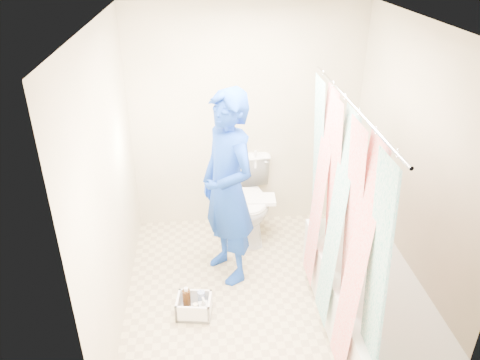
{
  "coord_description": "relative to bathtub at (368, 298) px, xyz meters",
  "views": [
    {
      "loc": [
        -0.47,
        -3.28,
        2.94
      ],
      "look_at": [
        -0.14,
        0.43,
        0.97
      ],
      "focal_mm": 35.0,
      "sensor_mm": 36.0,
      "label": 1
    }
  ],
  "objects": [
    {
      "name": "floor",
      "position": [
        -0.85,
        0.43,
        -0.27
      ],
      "size": [
        2.6,
        2.6,
        0.0
      ],
      "primitive_type": "plane",
      "color": "tan",
      "rests_on": "ground"
    },
    {
      "name": "ceiling",
      "position": [
        -0.85,
        0.43,
        2.13
      ],
      "size": [
        2.4,
        2.6,
        0.02
      ],
      "primitive_type": "cube",
      "color": "white",
      "rests_on": "wall_back"
    },
    {
      "name": "wall_back",
      "position": [
        -0.85,
        1.73,
        0.93
      ],
      "size": [
        2.4,
        0.02,
        2.4
      ],
      "primitive_type": "cube",
      "color": "beige",
      "rests_on": "ground"
    },
    {
      "name": "wall_front",
      "position": [
        -0.85,
        -0.88,
        0.93
      ],
      "size": [
        2.4,
        0.02,
        2.4
      ],
      "primitive_type": "cube",
      "color": "beige",
      "rests_on": "ground"
    },
    {
      "name": "wall_left",
      "position": [
        -2.05,
        0.43,
        0.93
      ],
      "size": [
        0.02,
        2.6,
        2.4
      ],
      "primitive_type": "cube",
      "color": "beige",
      "rests_on": "ground"
    },
    {
      "name": "wall_right",
      "position": [
        0.35,
        0.43,
        0.93
      ],
      "size": [
        0.02,
        2.6,
        2.4
      ],
      "primitive_type": "cube",
      "color": "beige",
      "rests_on": "ground"
    },
    {
      "name": "bathtub",
      "position": [
        0.0,
        0.0,
        0.0
      ],
      "size": [
        0.7,
        1.75,
        0.5
      ],
      "color": "white",
      "rests_on": "ground"
    },
    {
      "name": "curtain_rod",
      "position": [
        -0.33,
        0.0,
        1.68
      ],
      "size": [
        0.02,
        1.9,
        0.02
      ],
      "primitive_type": "cylinder",
      "rotation": [
        1.57,
        0.0,
        0.0
      ],
      "color": "silver",
      "rests_on": "wall_back"
    },
    {
      "name": "shower_curtain",
      "position": [
        -0.33,
        0.0,
        0.75
      ],
      "size": [
        0.06,
        1.75,
        1.8
      ],
      "primitive_type": "cube",
      "color": "white",
      "rests_on": "curtain_rod"
    },
    {
      "name": "toilet",
      "position": [
        -0.83,
        1.44,
        0.15
      ],
      "size": [
        0.51,
        0.85,
        0.84
      ],
      "primitive_type": "imported",
      "rotation": [
        0.0,
        0.0,
        -0.06
      ],
      "color": "white",
      "rests_on": "ground"
    },
    {
      "name": "tank_lid",
      "position": [
        -0.84,
        1.31,
        0.22
      ],
      "size": [
        0.53,
        0.25,
        0.04
      ],
      "primitive_type": "cube",
      "rotation": [
        0.0,
        0.0,
        -0.06
      ],
      "color": "white",
      "rests_on": "toilet"
    },
    {
      "name": "tank_internals",
      "position": [
        -0.87,
        1.67,
        0.56
      ],
      "size": [
        0.21,
        0.07,
        0.27
      ],
      "color": "black",
      "rests_on": "toilet"
    },
    {
      "name": "plumber",
      "position": [
        -1.11,
        0.78,
        0.65
      ],
      "size": [
        0.7,
        0.8,
        1.84
      ],
      "primitive_type": "imported",
      "rotation": [
        0.0,
        0.0,
        -1.08
      ],
      "color": "#0F2897",
      "rests_on": "ground"
    },
    {
      "name": "cleaning_caddy",
      "position": [
        -1.43,
        0.22,
        -0.19
      ],
      "size": [
        0.32,
        0.27,
        0.23
      ],
      "rotation": [
        0.0,
        0.0,
        -0.13
      ],
      "color": "white",
      "rests_on": "ground"
    }
  ]
}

